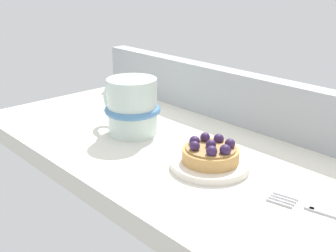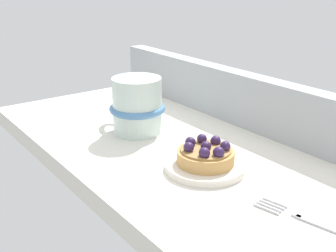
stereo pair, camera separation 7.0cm
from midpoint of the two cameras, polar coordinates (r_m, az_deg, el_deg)
ground_plane at (r=71.15cm, az=-0.37°, el=-4.49°), size 83.73×37.12×3.31cm
window_rail_back at (r=80.30cm, az=8.52°, el=3.28°), size 82.05×3.56×9.90cm
dessert_plate at (r=64.29cm, az=2.57°, el=-5.23°), size 12.00×12.00×1.10cm
raspberry_tart at (r=63.47cm, az=2.61°, el=-3.63°), size 8.54×8.54×3.60cm
coffee_mug at (r=76.72cm, az=-7.49°, el=2.55°), size 13.81×10.08×10.14cm
dessert_fork at (r=55.13cm, az=17.46°, el=-11.20°), size 16.11×4.80×0.60cm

